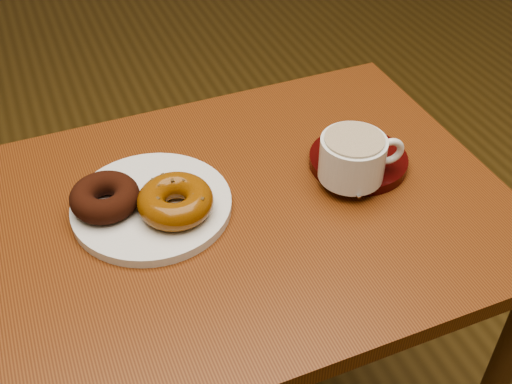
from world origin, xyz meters
name	(u,v)px	position (x,y,z in m)	size (l,w,h in m)	color
cafe_table	(244,260)	(-0.06, 0.16, 0.61)	(0.78, 0.59, 0.73)	brown
donut_plate	(152,205)	(-0.19, 0.20, 0.74)	(0.23, 0.23, 0.01)	white
donut_cinnamon	(105,197)	(-0.25, 0.22, 0.76)	(0.10, 0.10, 0.04)	#32130A
donut_caramel	(175,201)	(-0.16, 0.17, 0.76)	(0.12, 0.12, 0.04)	brown
saucer	(358,160)	(0.14, 0.18, 0.74)	(0.15, 0.15, 0.02)	#320706
coffee_cup	(354,157)	(0.11, 0.14, 0.78)	(0.13, 0.10, 0.07)	white
teaspoon	(335,170)	(0.09, 0.16, 0.75)	(0.02, 0.09, 0.01)	silver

